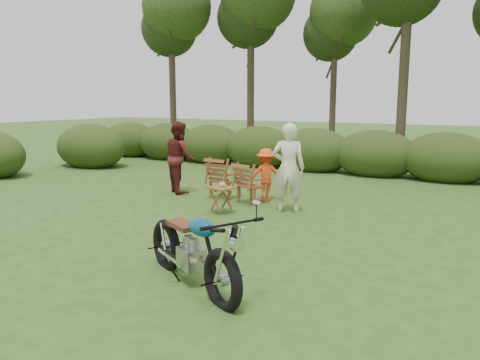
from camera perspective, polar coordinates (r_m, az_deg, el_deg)
The scene contains 10 objects.
ground at distance 6.78m, azimuth -3.21°, elevation -10.02°, with size 80.00×80.00×0.00m, color #2A4918.
tree_line at distance 15.43m, azimuth 19.31°, elevation 14.91°, with size 22.52×11.62×8.14m.
motorcycle at distance 6.07m, azimuth -5.89°, elevation -12.48°, with size 2.11×0.81×1.21m, color #0C6F9C, non-canonical shape.
lawn_chair_right at distance 10.52m, azimuth 1.55°, elevation -2.81°, with size 0.63×0.63×0.91m, color brown, non-canonical shape.
lawn_chair_left at distance 11.06m, azimuth -1.81°, elevation -2.17°, with size 0.66×0.66×0.96m, color brown, non-canonical shape.
side_table at distance 9.53m, azimuth -2.30°, elevation -2.48°, with size 0.52×0.44×0.54m, color brown, non-canonical shape.
cup at distance 9.51m, azimuth -2.19°, elevation -0.55°, with size 0.12×0.12×0.10m, color beige.
adult_a at distance 9.77m, azimuth 5.83°, elevation -3.84°, with size 0.67×0.44×1.84m, color #EEE4C4.
adult_b at distance 11.81m, azimuth -7.28°, elevation -1.47°, with size 0.86×0.67×1.77m, color #521817.
child at distance 10.78m, azimuth 3.14°, elevation -2.50°, with size 0.77×0.45×1.20m, color #F94C17.
Camera 1 is at (3.51, -5.33, 2.30)m, focal length 35.00 mm.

